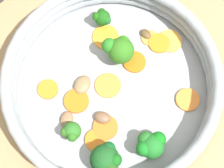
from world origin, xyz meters
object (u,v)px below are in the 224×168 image
Objects in this scene: carrot_slice_5 at (108,86)px; mushroom_piece_2 at (100,117)px; carrot_slice_7 at (76,101)px; broccoli_floret_2 at (102,18)px; broccoli_floret_4 at (71,132)px; broccoli_floret_0 at (151,145)px; carrot_slice_8 at (135,62)px; mushroom_piece_0 at (67,119)px; broccoli_floret_1 at (106,159)px; mushroom_piece_1 at (146,34)px; carrot_slice_9 at (98,141)px; skillet at (112,88)px; mushroom_piece_3 at (82,85)px; carrot_slice_0 at (170,41)px; broccoli_floret_3 at (118,49)px; carrot_slice_10 at (106,37)px; carrot_slice_2 at (105,127)px; carrot_slice_6 at (159,43)px; carrot_slice_3 at (188,100)px; carrot_slice_1 at (48,89)px; carrot_slice_4 at (150,38)px.

carrot_slice_5 is 0.06m from mushroom_piece_2.
broccoli_floret_2 is (-0.00, -0.15, 0.02)m from carrot_slice_7.
broccoli_floret_0 is at bearing -173.79° from broccoli_floret_4.
carrot_slice_8 is 1.45× the size of mushroom_piece_0.
broccoli_floret_2 is 1.41× the size of mushroom_piece_0.
broccoli_floret_1 is 0.23m from mushroom_piece_1.
carrot_slice_9 is 0.05m from broccoli_floret_1.
skillet is 9.75× the size of mushroom_piece_3.
carrot_slice_0 is 0.10m from broccoli_floret_3.
mushroom_piece_0 reaches higher than carrot_slice_7.
carrot_slice_10 is 0.18m from broccoli_floret_4.
broccoli_floret_2 is (0.04, -0.11, 0.02)m from carrot_slice_5.
carrot_slice_5 is 0.94× the size of carrot_slice_10.
broccoli_floret_3 is (0.08, 0.05, 0.03)m from carrot_slice_0.
carrot_slice_2 is 0.06m from broccoli_floret_1.
carrot_slice_8 reaches higher than carrot_slice_10.
broccoli_floret_0 reaches higher than carrot_slice_5.
broccoli_floret_3 is at bearing 35.04° from carrot_slice_6.
mushroom_piece_3 is at bearing 56.78° from mushroom_piece_1.
carrot_slice_3 is at bearing 157.81° from carrot_slice_8.
carrot_slice_2 is at bearing 107.70° from broccoli_floret_2.
carrot_slice_9 is 0.06m from mushroom_piece_0.
carrot_slice_0 is 0.04m from mushroom_piece_1.
skillet is 9.56× the size of broccoli_floret_4.
skillet is at bearing -93.77° from mushroom_piece_2.
carrot_slice_0 reaches higher than skillet.
carrot_slice_2 is 0.02m from mushroom_piece_2.
carrot_slice_0 is at bearing -135.61° from mushroom_piece_3.
broccoli_floret_1 reaches higher than carrot_slice_0.
carrot_slice_3 is at bearing -174.84° from carrot_slice_5.
carrot_slice_2 reaches higher than carrot_slice_0.
carrot_slice_8 is (0.03, 0.05, 0.00)m from carrot_slice_6.
broccoli_floret_3 is (-0.10, -0.09, 0.03)m from carrot_slice_1.
carrot_slice_8 is at bearing 152.11° from carrot_slice_10.
broccoli_floret_0 is at bearing -171.30° from carrot_slice_9.
broccoli_floret_4 is (0.03, 0.09, 0.02)m from carrot_slice_5.
mushroom_piece_2 reaches higher than carrot_slice_7.
broccoli_floret_2 is at bearing -74.96° from mushroom_piece_2.
carrot_slice_1 is at bearing 38.93° from carrot_slice_0.
carrot_slice_10 is (0.16, -0.07, -0.00)m from carrot_slice_3.
broccoli_floret_4 is at bearing 71.09° from mushroom_piece_1.
mushroom_piece_3 is (-0.01, -0.06, 0.00)m from mushroom_piece_0.
broccoli_floret_3 is at bearing 47.63° from carrot_slice_4.
carrot_slice_2 is (-0.11, 0.04, 0.00)m from carrot_slice_1.
broccoli_floret_4 is (0.00, 0.18, 0.02)m from carrot_slice_10.
broccoli_floret_1 is at bearing 132.70° from carrot_slice_7.
carrot_slice_5 is at bearing -160.50° from carrot_slice_1.
broccoli_floret_4 is at bearing 66.55° from carrot_slice_8.
mushroom_piece_3 reaches higher than carrot_slice_10.
carrot_slice_6 is at bearing -140.05° from carrot_slice_1.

